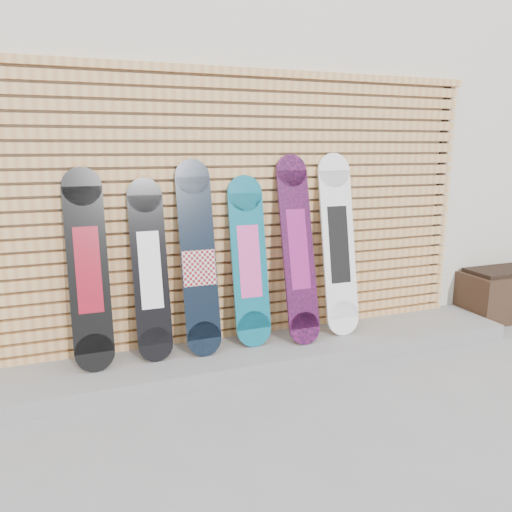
{
  "coord_description": "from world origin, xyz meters",
  "views": [
    {
      "loc": [
        -1.45,
        -2.87,
        1.7
      ],
      "look_at": [
        -0.09,
        0.75,
        0.85
      ],
      "focal_mm": 35.0,
      "sensor_mm": 36.0,
      "label": 1
    }
  ],
  "objects_px": {
    "snowboard_0": "(88,270)",
    "snowboard_3": "(249,261)",
    "snowboard_1": "(150,270)",
    "snowboard_4": "(298,249)",
    "snowboard_2": "(198,260)",
    "snowboard_5": "(338,245)"
  },
  "relations": [
    {
      "from": "snowboard_2",
      "to": "snowboard_4",
      "type": "bearing_deg",
      "value": -2.02
    },
    {
      "from": "snowboard_1",
      "to": "snowboard_4",
      "type": "relative_size",
      "value": 0.89
    },
    {
      "from": "snowboard_0",
      "to": "snowboard_2",
      "type": "distance_m",
      "value": 0.8
    },
    {
      "from": "snowboard_1",
      "to": "snowboard_3",
      "type": "xyz_separation_m",
      "value": [
        0.79,
        0.0,
        0.0
      ]
    },
    {
      "from": "snowboard_0",
      "to": "snowboard_5",
      "type": "height_order",
      "value": "snowboard_5"
    },
    {
      "from": "snowboard_2",
      "to": "snowboard_3",
      "type": "relative_size",
      "value": 1.09
    },
    {
      "from": "snowboard_4",
      "to": "snowboard_5",
      "type": "relative_size",
      "value": 0.99
    },
    {
      "from": "snowboard_1",
      "to": "snowboard_5",
      "type": "xyz_separation_m",
      "value": [
        1.59,
        -0.01,
        0.09
      ]
    },
    {
      "from": "snowboard_1",
      "to": "snowboard_4",
      "type": "xyz_separation_m",
      "value": [
        1.19,
        -0.05,
        0.08
      ]
    },
    {
      "from": "snowboard_1",
      "to": "snowboard_5",
      "type": "relative_size",
      "value": 0.89
    },
    {
      "from": "snowboard_1",
      "to": "snowboard_3",
      "type": "bearing_deg",
      "value": 0.36
    },
    {
      "from": "snowboard_4",
      "to": "snowboard_2",
      "type": "bearing_deg",
      "value": 177.98
    },
    {
      "from": "snowboard_2",
      "to": "snowboard_3",
      "type": "height_order",
      "value": "snowboard_2"
    },
    {
      "from": "snowboard_2",
      "to": "snowboard_5",
      "type": "bearing_deg",
      "value": 0.33
    },
    {
      "from": "snowboard_2",
      "to": "snowboard_1",
      "type": "bearing_deg",
      "value": 177.15
    },
    {
      "from": "snowboard_0",
      "to": "snowboard_1",
      "type": "xyz_separation_m",
      "value": [
        0.44,
        0.01,
        -0.04
      ]
    },
    {
      "from": "snowboard_0",
      "to": "snowboard_3",
      "type": "relative_size",
      "value": 1.06
    },
    {
      "from": "snowboard_1",
      "to": "snowboard_2",
      "type": "relative_size",
      "value": 0.91
    },
    {
      "from": "snowboard_0",
      "to": "snowboard_2",
      "type": "xyz_separation_m",
      "value": [
        0.8,
        -0.01,
        0.01
      ]
    },
    {
      "from": "snowboard_2",
      "to": "snowboard_4",
      "type": "relative_size",
      "value": 0.98
    },
    {
      "from": "snowboard_3",
      "to": "snowboard_4",
      "type": "bearing_deg",
      "value": -7.38
    },
    {
      "from": "snowboard_4",
      "to": "snowboard_0",
      "type": "bearing_deg",
      "value": 178.77
    }
  ]
}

